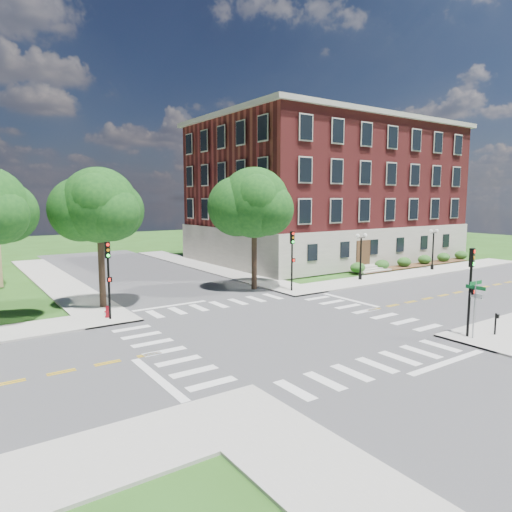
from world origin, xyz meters
TOP-DOWN VIEW (x-y plane):
  - ground at (0.00, 0.00)m, footprint 160.00×160.00m
  - road_ew at (0.00, 0.00)m, footprint 90.00×12.00m
  - road_ns at (0.00, 0.00)m, footprint 12.00×90.00m
  - sidewalk_ne at (15.38, 15.38)m, footprint 34.00×34.00m
  - crosswalk_east at (7.20, 0.00)m, footprint 2.20×10.20m
  - stop_bar_east at (8.80, 3.00)m, footprint 0.40×5.50m
  - main_building at (24.00, 21.99)m, footprint 30.60×22.40m
  - shrub_row at (27.00, 10.80)m, footprint 18.00×2.00m
  - tree_c at (-7.07, 10.85)m, footprint 5.08×5.08m
  - tree_d at (5.04, 10.12)m, footprint 5.71×5.71m
  - traffic_signal_se at (7.18, -7.27)m, footprint 0.37×0.43m
  - traffic_signal_ne at (7.12, 7.76)m, footprint 0.36×0.42m
  - traffic_signal_nw at (-7.67, 7.28)m, footprint 0.38×0.45m
  - twin_lamp_west at (15.54, 8.20)m, footprint 1.36×0.36m
  - twin_lamp_east at (26.25, 8.06)m, footprint 1.36×0.36m
  - street_sign_pole at (7.12, -7.59)m, footprint 1.10×1.10m
  - push_button_post at (8.72, -7.94)m, footprint 0.14×0.21m
  - fire_hydrant at (-7.68, 7.77)m, footprint 0.35×0.35m

SIDE VIEW (x-z plane):
  - ground at x=0.00m, z-range 0.00..0.00m
  - crosswalk_east at x=7.20m, z-range -0.01..0.01m
  - stop_bar_east at x=8.80m, z-range 0.00..0.00m
  - shrub_row at x=27.00m, z-range -0.65..0.65m
  - road_ew at x=0.00m, z-range 0.00..0.01m
  - road_ns at x=0.00m, z-range 0.00..0.01m
  - sidewalk_ne at x=15.38m, z-range 0.00..0.12m
  - fire_hydrant at x=-7.68m, z-range 0.09..0.84m
  - push_button_post at x=8.72m, z-range 0.20..1.40m
  - street_sign_pole at x=7.12m, z-range 0.76..3.86m
  - twin_lamp_west at x=15.54m, z-range 0.41..4.64m
  - twin_lamp_east at x=26.25m, z-range 0.41..4.64m
  - traffic_signal_se at x=7.18m, z-range 0.79..5.59m
  - traffic_signal_ne at x=7.12m, z-range 0.79..5.59m
  - traffic_signal_nw at x=-7.67m, z-range 0.79..5.59m
  - tree_c at x=-7.07m, z-range 2.30..11.80m
  - tree_d at x=5.04m, z-range 2.20..12.12m
  - main_building at x=24.00m, z-range 0.09..16.59m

